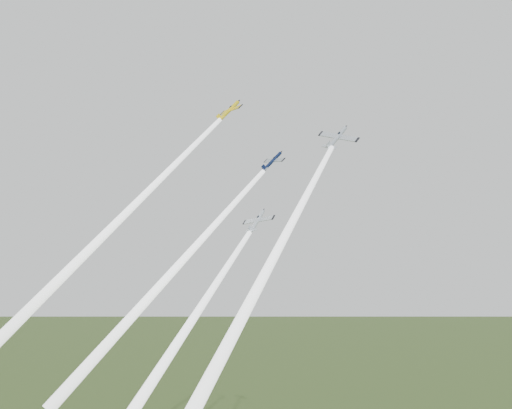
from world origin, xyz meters
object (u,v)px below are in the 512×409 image
plane_navy (272,161)px  plane_silver_low (257,221)px  plane_yellow (229,111)px  plane_silver_right (337,138)px

plane_navy → plane_silver_low: plane_navy is taller
plane_yellow → plane_silver_low: plane_yellow is taller
plane_silver_right → plane_silver_low: 22.79m
plane_silver_low → plane_navy: bearing=111.2°
plane_navy → plane_silver_low: size_ratio=0.92×
plane_yellow → plane_silver_right: 28.33m
plane_silver_right → plane_silver_low: bearing=-141.5°
plane_silver_right → plane_navy: bearing=178.3°
plane_yellow → plane_navy: plane_yellow is taller
plane_navy → plane_silver_right: size_ratio=0.80×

